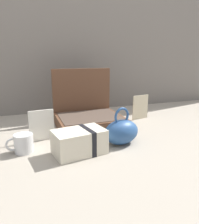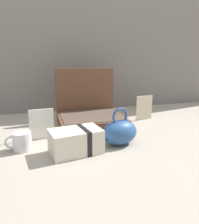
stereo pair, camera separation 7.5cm
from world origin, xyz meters
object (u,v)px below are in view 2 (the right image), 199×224
object	(u,v)px
open_suitcase	(89,113)
poster_card_right	(42,124)
cream_toiletry_bag	(76,141)
teal_pouch_handbag	(120,132)
coffee_mug	(22,141)
info_card_left	(144,108)

from	to	relation	value
open_suitcase	poster_card_right	distance (m)	0.32
open_suitcase	cream_toiletry_bag	xyz separation A→B (m)	(-0.14, -0.37, -0.02)
teal_pouch_handbag	poster_card_right	distance (m)	0.38
teal_pouch_handbag	cream_toiletry_bag	distance (m)	0.21
open_suitcase	poster_card_right	bearing A→B (deg)	-150.16
cream_toiletry_bag	open_suitcase	bearing A→B (deg)	68.98
coffee_mug	poster_card_right	world-z (taller)	poster_card_right
teal_pouch_handbag	info_card_left	bearing A→B (deg)	49.08
coffee_mug	poster_card_right	distance (m)	0.15
teal_pouch_handbag	poster_card_right	xyz separation A→B (m)	(-0.34, 0.17, 0.02)
info_card_left	poster_card_right	xyz separation A→B (m)	(-0.64, -0.17, -0.00)
coffee_mug	poster_card_right	size ratio (longest dim) A/B	0.74
coffee_mug	info_card_left	distance (m)	0.78
coffee_mug	teal_pouch_handbag	bearing A→B (deg)	-7.22
teal_pouch_handbag	poster_card_right	world-z (taller)	teal_pouch_handbag
info_card_left	poster_card_right	bearing A→B (deg)	-174.85
teal_pouch_handbag	info_card_left	xyz separation A→B (m)	(0.30, 0.34, 0.02)
teal_pouch_handbag	cream_toiletry_bag	size ratio (longest dim) A/B	0.87
teal_pouch_handbag	info_card_left	size ratio (longest dim) A/B	1.27
cream_toiletry_bag	coffee_mug	world-z (taller)	cream_toiletry_bag
coffee_mug	info_card_left	size ratio (longest dim) A/B	0.72
cream_toiletry_bag	coffee_mug	xyz separation A→B (m)	(-0.22, 0.09, -0.01)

